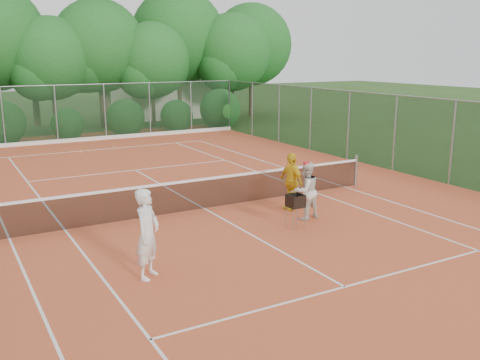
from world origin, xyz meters
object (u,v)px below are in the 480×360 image
player_white (147,234)px  player_center_grp (306,190)px  player_yellow (291,181)px  ball_hopper (296,201)px

player_white → player_center_grp: (5.29, 1.70, -0.13)m
player_white → player_yellow: (5.48, 2.70, -0.09)m
player_white → player_center_grp: size_ratio=1.14×
player_yellow → player_white: bearing=-65.6°
player_white → player_yellow: player_white is taller
player_center_grp → player_yellow: 1.02m
ball_hopper → player_yellow: bearing=56.6°
player_yellow → player_center_grp: bearing=-12.4°
player_center_grp → ball_hopper: player_center_grp is taller
player_white → player_center_grp: bearing=-26.1°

